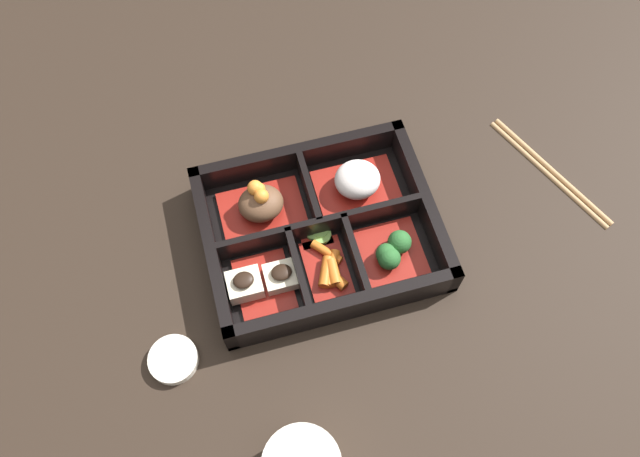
# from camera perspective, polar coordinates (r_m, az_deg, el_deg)

# --- Properties ---
(ground_plane) EXTENTS (3.00, 3.00, 0.00)m
(ground_plane) POSITION_cam_1_polar(r_m,az_deg,el_deg) (0.80, 0.00, -0.80)
(ground_plane) COLOR black
(bento_base) EXTENTS (0.29, 0.23, 0.01)m
(bento_base) POSITION_cam_1_polar(r_m,az_deg,el_deg) (0.79, 0.00, -0.64)
(bento_base) COLOR black
(bento_base) RESTS_ON ground_plane
(bento_rim) EXTENTS (0.29, 0.23, 0.05)m
(bento_rim) POSITION_cam_1_polar(r_m,az_deg,el_deg) (0.77, 0.01, -0.16)
(bento_rim) COLOR black
(bento_rim) RESTS_ON ground_plane
(bowl_stew) EXTENTS (0.11, 0.08, 0.05)m
(bowl_stew) POSITION_cam_1_polar(r_m,az_deg,el_deg) (0.79, -5.43, 2.24)
(bowl_stew) COLOR maroon
(bowl_stew) RESTS_ON bento_base
(bowl_rice) EXTENTS (0.11, 0.08, 0.04)m
(bowl_rice) POSITION_cam_1_polar(r_m,az_deg,el_deg) (0.80, 3.42, 4.29)
(bowl_rice) COLOR maroon
(bowl_rice) RESTS_ON bento_base
(bowl_tofu) EXTENTS (0.09, 0.08, 0.04)m
(bowl_tofu) POSITION_cam_1_polar(r_m,az_deg,el_deg) (0.75, -5.32, -4.86)
(bowl_tofu) COLOR maroon
(bowl_tofu) RESTS_ON bento_base
(bowl_carrots) EXTENTS (0.05, 0.08, 0.02)m
(bowl_carrots) POSITION_cam_1_polar(r_m,az_deg,el_deg) (0.76, 0.84, -3.73)
(bowl_carrots) COLOR maroon
(bowl_carrots) RESTS_ON bento_base
(bowl_greens) EXTENTS (0.08, 0.08, 0.03)m
(bowl_greens) POSITION_cam_1_polar(r_m,az_deg,el_deg) (0.77, 6.60, -2.08)
(bowl_greens) COLOR maroon
(bowl_greens) RESTS_ON bento_base
(bowl_pickles) EXTENTS (0.04, 0.04, 0.01)m
(bowl_pickles) POSITION_cam_1_polar(r_m,az_deg,el_deg) (0.78, -0.32, -0.43)
(bowl_pickles) COLOR maroon
(bowl_pickles) RESTS_ON bento_base
(chopsticks) EXTENTS (0.10, 0.20, 0.01)m
(chopsticks) POSITION_cam_1_polar(r_m,az_deg,el_deg) (0.90, 20.31, 4.98)
(chopsticks) COLOR #A87F51
(chopsticks) RESTS_ON ground_plane
(sauce_dish) EXTENTS (0.06, 0.06, 0.01)m
(sauce_dish) POSITION_cam_1_polar(r_m,az_deg,el_deg) (0.76, -13.26, -11.57)
(sauce_dish) COLOR beige
(sauce_dish) RESTS_ON ground_plane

